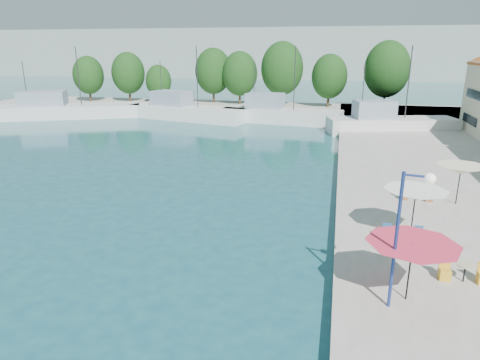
% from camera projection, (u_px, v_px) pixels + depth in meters
% --- Properties ---
extents(quay_far, '(90.00, 16.00, 0.60)m').
position_uv_depth(quay_far, '(250.00, 109.00, 67.60)').
color(quay_far, '#9E9B8F').
rests_on(quay_far, ground).
extents(hill_west, '(180.00, 40.00, 16.00)m').
position_uv_depth(hill_west, '(243.00, 53.00, 156.71)').
color(hill_west, gray).
rests_on(hill_west, ground).
extents(hill_east, '(140.00, 40.00, 12.00)m').
position_uv_depth(hill_east, '(435.00, 59.00, 160.91)').
color(hill_east, gray).
rests_on(hill_east, ground).
extents(trawler_01, '(20.61, 13.28, 10.20)m').
position_uv_depth(trawler_01, '(63.00, 110.00, 60.98)').
color(trawler_01, silver).
rests_on(trawler_01, ground).
extents(trawler_02, '(17.83, 8.59, 10.20)m').
position_uv_depth(trawler_02, '(185.00, 111.00, 59.56)').
color(trawler_02, silver).
rests_on(trawler_02, ground).
extents(trawler_03, '(16.06, 6.15, 10.20)m').
position_uv_depth(trawler_03, '(279.00, 114.00, 56.82)').
color(trawler_03, silver).
rests_on(trawler_03, ground).
extents(trawler_04, '(15.05, 7.30, 10.20)m').
position_uv_depth(trawler_04, '(388.00, 124.00, 49.44)').
color(trawler_04, silver).
rests_on(trawler_04, ground).
extents(tree_01, '(5.22, 5.22, 7.73)m').
position_uv_depth(tree_01, '(88.00, 75.00, 74.33)').
color(tree_01, '#3F2B19').
rests_on(tree_01, quay_far).
extents(tree_02, '(5.65, 5.65, 8.37)m').
position_uv_depth(tree_02, '(128.00, 73.00, 73.95)').
color(tree_02, '#3F2B19').
rests_on(tree_02, quay_far).
extents(tree_03, '(4.28, 4.28, 6.34)m').
position_uv_depth(tree_03, '(158.00, 81.00, 71.89)').
color(tree_03, '#3F2B19').
rests_on(tree_03, quay_far).
extents(tree_04, '(6.12, 6.12, 9.05)m').
position_uv_depth(tree_04, '(213.00, 71.00, 72.17)').
color(tree_04, '#3F2B19').
rests_on(tree_04, quay_far).
extents(tree_05, '(5.77, 5.77, 8.54)m').
position_uv_depth(tree_05, '(240.00, 74.00, 70.23)').
color(tree_05, '#3F2B19').
rests_on(tree_05, quay_far).
extents(tree_06, '(6.80, 6.80, 10.06)m').
position_uv_depth(tree_06, '(282.00, 68.00, 68.83)').
color(tree_06, '#3F2B19').
rests_on(tree_06, quay_far).
extents(tree_07, '(5.51, 5.51, 8.16)m').
position_uv_depth(tree_07, '(329.00, 76.00, 66.66)').
color(tree_07, '#3F2B19').
rests_on(tree_07, quay_far).
extents(tree_08, '(6.85, 6.85, 10.14)m').
position_uv_depth(tree_08, '(387.00, 69.00, 65.26)').
color(tree_08, '#3F2B19').
rests_on(tree_08, quay_far).
extents(umbrella_pink, '(3.31, 3.31, 2.24)m').
position_uv_depth(umbrella_pink, '(412.00, 250.00, 15.11)').
color(umbrella_pink, black).
rests_on(umbrella_pink, quay_right).
extents(umbrella_white, '(2.98, 2.98, 2.44)m').
position_uv_depth(umbrella_white, '(416.00, 195.00, 20.22)').
color(umbrella_white, black).
rests_on(umbrella_white, quay_right).
extents(umbrella_cream, '(2.81, 2.81, 2.38)m').
position_uv_depth(umbrella_cream, '(461.00, 169.00, 24.72)').
color(umbrella_cream, black).
rests_on(umbrella_cream, quay_right).
extents(cafe_table_01, '(1.82, 0.70, 0.76)m').
position_uv_depth(cafe_table_01, '(464.00, 275.00, 16.79)').
color(cafe_table_01, black).
rests_on(cafe_table_01, quay_right).
extents(cafe_table_02, '(1.82, 0.70, 0.76)m').
position_uv_depth(cafe_table_02, '(402.00, 237.00, 20.21)').
color(cafe_table_02, black).
rests_on(cafe_table_02, quay_right).
extents(cafe_table_03, '(1.82, 0.70, 0.76)m').
position_uv_depth(cafe_table_03, '(417.00, 196.00, 25.87)').
color(cafe_table_03, black).
rests_on(cafe_table_03, quay_right).
extents(street_lamp, '(1.03, 0.37, 5.03)m').
position_uv_depth(street_lamp, '(409.00, 217.00, 14.12)').
color(street_lamp, navy).
rests_on(street_lamp, quay_right).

